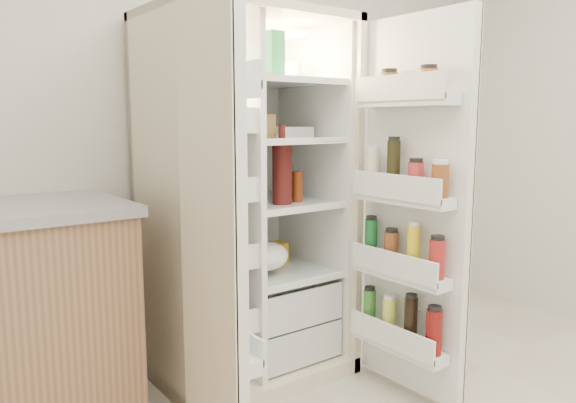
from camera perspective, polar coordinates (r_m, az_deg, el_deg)
wall_back at (r=3.10m, az=-6.07°, el=9.43°), size 4.00×0.02×2.70m
refrigerator at (r=2.79m, az=-4.55°, el=-2.94°), size 0.92×0.70×1.80m
freezer_door at (r=2.00m, az=-7.82°, el=-3.21°), size 0.15×0.40×1.72m
fridge_door at (r=2.55m, az=12.86°, el=-1.21°), size 0.17×0.58×1.72m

